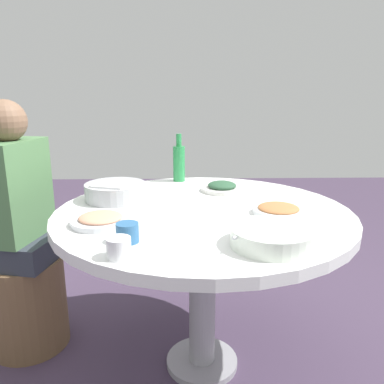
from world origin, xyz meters
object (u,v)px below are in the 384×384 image
at_px(tea_cup_near, 119,248).
at_px(stool_for_diner_left, 27,302).
at_px(green_bottle, 179,162).
at_px(soup_bowl, 272,237).
at_px(dish_tofu_braise, 278,210).
at_px(dish_greens, 222,187).
at_px(round_dining_table, 203,231).
at_px(rice_bowl, 116,191).
at_px(tea_cup_far, 128,233).
at_px(diner_left, 14,197).
at_px(dish_shrimp, 101,220).

bearing_deg(tea_cup_near, stool_for_diner_left, -138.27).
bearing_deg(green_bottle, soup_bowl, 18.07).
height_order(dish_tofu_braise, stool_for_diner_left, dish_tofu_braise).
bearing_deg(dish_greens, tea_cup_near, -26.41).
bearing_deg(dish_tofu_braise, round_dining_table, -102.94).
relative_size(green_bottle, tea_cup_near, 3.52).
relative_size(round_dining_table, soup_bowl, 4.54).
relative_size(rice_bowl, dish_tofu_braise, 1.34).
height_order(green_bottle, tea_cup_far, green_bottle).
xyz_separation_m(round_dining_table, tea_cup_far, (0.36, -0.27, 0.13)).
bearing_deg(dish_greens, soup_bowl, 7.22).
xyz_separation_m(rice_bowl, tea_cup_far, (0.52, 0.13, -0.01)).
bearing_deg(diner_left, green_bottle, 115.01).
bearing_deg(stool_for_diner_left, dish_tofu_braise, 77.87).
distance_m(green_bottle, tea_cup_far, 0.91).
bearing_deg(dish_greens, round_dining_table, -19.97).
distance_m(tea_cup_near, tea_cup_far, 0.12).
bearing_deg(soup_bowl, diner_left, -118.54).
bearing_deg(rice_bowl, green_bottle, 142.38).
xyz_separation_m(green_bottle, diner_left, (0.36, -0.76, -0.09)).
relative_size(dish_greens, diner_left, 0.28).
xyz_separation_m(rice_bowl, diner_left, (-0.02, -0.47, -0.03)).
height_order(tea_cup_near, stool_for_diner_left, tea_cup_near).
bearing_deg(stool_for_diner_left, dish_greens, 97.20).
relative_size(stool_for_diner_left, diner_left, 0.61).
bearing_deg(round_dining_table, soup_bowl, 26.66).
height_order(tea_cup_near, tea_cup_far, tea_cup_far).
bearing_deg(stool_for_diner_left, dish_shrimp, 53.03).
relative_size(rice_bowl, soup_bowl, 1.01).
bearing_deg(dish_greens, rice_bowl, -74.14).
distance_m(round_dining_table, green_bottle, 0.59).
height_order(rice_bowl, stool_for_diner_left, rice_bowl).
bearing_deg(soup_bowl, stool_for_diner_left, -118.54).
relative_size(dish_tofu_braise, green_bottle, 0.80).
bearing_deg(dish_tofu_braise, soup_bowl, -17.41).
xyz_separation_m(tea_cup_near, tea_cup_far, (-0.12, 0.01, 0.00)).
bearing_deg(dish_greens, tea_cup_far, -29.93).
bearing_deg(dish_shrimp, stool_for_diner_left, -126.97).
bearing_deg(soup_bowl, round_dining_table, -153.34).
height_order(tea_cup_far, diner_left, diner_left).
distance_m(dish_greens, green_bottle, 0.33).
bearing_deg(rice_bowl, dish_greens, 105.86).
distance_m(dish_tofu_braise, tea_cup_far, 0.64).
distance_m(dish_shrimp, stool_for_diner_left, 0.81).
bearing_deg(stool_for_diner_left, soup_bowl, 61.46).
relative_size(dish_greens, dish_tofu_braise, 1.00).
bearing_deg(tea_cup_near, soup_bowl, 99.45).
bearing_deg(dish_shrimp, round_dining_table, 113.71).
bearing_deg(round_dining_table, dish_tofu_braise, 77.06).
distance_m(rice_bowl, dish_greens, 0.53).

